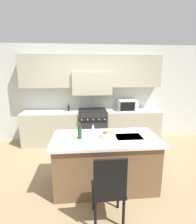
% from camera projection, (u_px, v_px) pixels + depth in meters
% --- Properties ---
extents(ground_plane, '(10.00, 10.00, 0.00)m').
position_uv_depth(ground_plane, '(98.00, 174.00, 3.43)').
color(ground_plane, '#997F5B').
extents(back_cabinetry, '(10.00, 0.46, 2.70)m').
position_uv_depth(back_cabinetry, '(92.00, 85.00, 4.90)').
color(back_cabinetry, silver).
rests_on(back_cabinetry, ground_plane).
extents(back_counter, '(3.78, 0.62, 0.91)m').
position_uv_depth(back_counter, '(93.00, 127.00, 4.92)').
color(back_counter, '#B2AD93').
rests_on(back_counter, ground_plane).
extents(range_stove, '(0.76, 0.70, 0.94)m').
position_uv_depth(range_stove, '(93.00, 126.00, 4.90)').
color(range_stove, '#2D2D33').
rests_on(range_stove, ground_plane).
extents(microwave, '(0.51, 0.42, 0.29)m').
position_uv_depth(microwave, '(127.00, 105.00, 4.87)').
color(microwave, silver).
rests_on(microwave, back_counter).
extents(kitchen_island, '(1.78, 0.92, 0.89)m').
position_uv_depth(kitchen_island, '(105.00, 161.00, 3.03)').
color(kitchen_island, brown).
rests_on(kitchen_island, ground_plane).
extents(island_chair, '(0.42, 0.40, 0.98)m').
position_uv_depth(island_chair, '(109.00, 187.00, 2.20)').
color(island_chair, black).
rests_on(island_chair, ground_plane).
extents(wine_bottle, '(0.07, 0.07, 0.27)m').
position_uv_depth(wine_bottle, '(80.00, 133.00, 2.85)').
color(wine_bottle, '#194723').
rests_on(wine_bottle, kitchen_island).
extents(wine_glass_near, '(0.07, 0.07, 0.20)m').
position_uv_depth(wine_glass_near, '(88.00, 134.00, 2.70)').
color(wine_glass_near, white).
rests_on(wine_glass_near, kitchen_island).
extents(wine_glass_far, '(0.07, 0.07, 0.20)m').
position_uv_depth(wine_glass_far, '(93.00, 127.00, 3.01)').
color(wine_glass_far, white).
rests_on(wine_glass_far, kitchen_island).
extents(fruit_bowl, '(0.27, 0.27, 0.10)m').
position_uv_depth(fruit_bowl, '(108.00, 135.00, 2.94)').
color(fruit_bowl, silver).
rests_on(fruit_bowl, kitchen_island).
extents(oil_bottle_on_counter, '(0.05, 0.05, 0.22)m').
position_uv_depth(oil_bottle_on_counter, '(69.00, 108.00, 4.78)').
color(oil_bottle_on_counter, black).
rests_on(oil_bottle_on_counter, back_counter).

